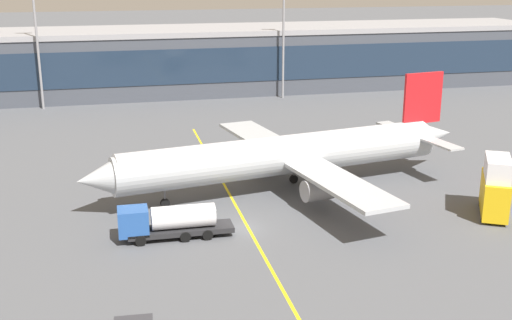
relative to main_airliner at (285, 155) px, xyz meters
name	(u,v)px	position (x,y,z in m)	size (l,w,h in m)	color
ground_plane	(239,229)	(-7.65, -10.14, -4.26)	(700.00, 700.00, 0.00)	#515459
apron_lead_in_line	(244,221)	(-6.67, -8.14, -4.26)	(0.30, 80.00, 0.01)	yellow
terminal_building	(189,60)	(-1.88, 65.58, 2.23)	(154.17, 20.87, 12.96)	#424751
main_airliner	(285,155)	(0.00, 0.00, 0.00)	(46.63, 37.16, 12.49)	#B2B7BC
fuel_tanker	(168,221)	(-14.62, -10.76, -2.52)	(10.84, 2.85, 3.25)	#232326
catering_lift	(496,187)	(18.76, -12.72, -1.20)	(5.53, 7.15, 6.30)	yellow
apron_light_mast_0	(36,28)	(-30.32, 53.62, 10.30)	(2.80, 0.50, 25.10)	gray
apron_light_mast_1	(283,36)	(15.03, 53.62, 7.77)	(2.80, 0.50, 20.22)	gray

